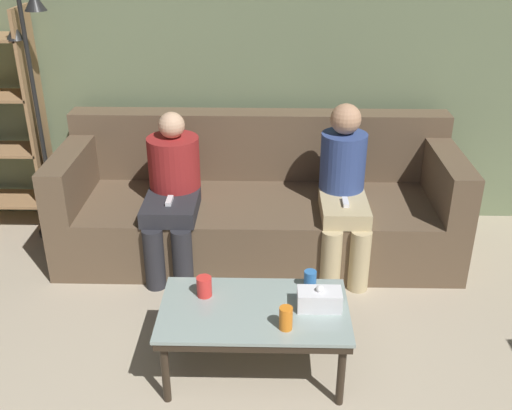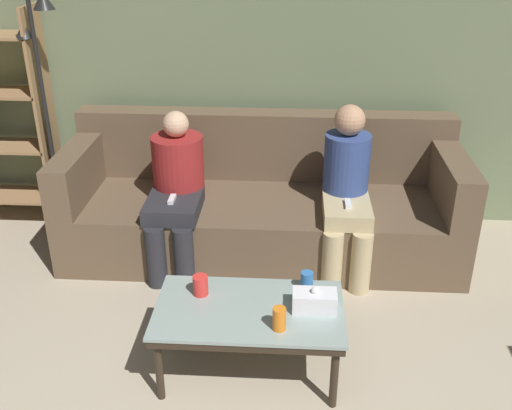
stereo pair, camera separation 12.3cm
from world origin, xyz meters
name	(u,v)px [view 1 (the left image)]	position (x,y,z in m)	size (l,w,h in m)	color
wall_back	(260,49)	(0.00, 3.60, 1.30)	(12.00, 0.06, 2.60)	#707F5B
couch	(258,205)	(0.00, 3.06, 0.32)	(2.70, 0.94, 0.91)	brown
coffee_table	(254,315)	(0.01, 1.73, 0.36)	(0.95, 0.55, 0.40)	#8C9E99
cup_near_left	(286,318)	(0.16, 1.58, 0.46)	(0.06, 0.06, 0.12)	orange
cup_near_right	(310,280)	(0.29, 1.92, 0.45)	(0.07, 0.07, 0.10)	#3372BF
cup_far_center	(204,286)	(-0.25, 1.84, 0.45)	(0.08, 0.08, 0.11)	red
tissue_box	(319,299)	(0.33, 1.74, 0.45)	(0.22, 0.12, 0.13)	white
standing_lamp	(38,94)	(-1.51, 3.23, 1.06)	(0.31, 0.26, 1.73)	black
seated_person_left_end	(173,187)	(-0.56, 2.84, 0.56)	(0.34, 0.67, 1.03)	#28282D
seated_person_mid_left	(343,186)	(0.56, 2.83, 0.58)	(0.31, 0.64, 1.10)	tan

